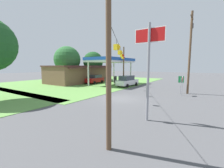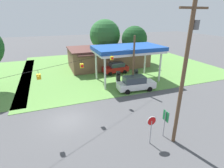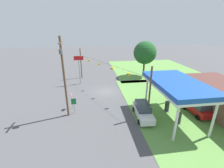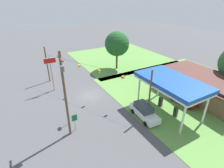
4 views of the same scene
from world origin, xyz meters
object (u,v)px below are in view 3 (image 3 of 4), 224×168
at_px(gas_station_canopy, 177,85).
at_px(car_at_pumps_rear, 198,108).
at_px(car_at_pumps_front, 143,110).
at_px(stop_sign_overhead, 79,64).
at_px(fuel_pump_near, 167,107).
at_px(route_sign, 74,103).
at_px(fuel_pump_far, 178,118).
at_px(tree_west_verge, 145,53).
at_px(utility_pole_main, 64,75).
at_px(stop_sign_roadside, 72,98).

xyz_separation_m(gas_station_canopy, car_at_pumps_rear, (-0.33, 4.04, -3.90)).
distance_m(car_at_pumps_front, stop_sign_overhead, 17.83).
relative_size(fuel_pump_near, route_sign, 0.69).
bearing_deg(gas_station_canopy, car_at_pumps_rear, 94.66).
height_order(fuel_pump_near, fuel_pump_far, same).
bearing_deg(fuel_pump_near, tree_west_verge, 171.81).
height_order(fuel_pump_far, car_at_pumps_front, car_at_pumps_front).
bearing_deg(tree_west_verge, car_at_pumps_rear, 4.51).
height_order(fuel_pump_near, stop_sign_overhead, stop_sign_overhead).
distance_m(fuel_pump_near, stop_sign_overhead, 19.64).
relative_size(route_sign, utility_pole_main, 0.22).
height_order(gas_station_canopy, stop_sign_overhead, stop_sign_overhead).
height_order(fuel_pump_near, stop_sign_roadside, stop_sign_roadside).
bearing_deg(fuel_pump_far, fuel_pump_near, 180.00).
bearing_deg(fuel_pump_near, stop_sign_roadside, -102.15).
distance_m(car_at_pumps_rear, utility_pole_main, 19.24).
height_order(gas_station_canopy, car_at_pumps_front, gas_station_canopy).
height_order(gas_station_canopy, fuel_pump_far, gas_station_canopy).
relative_size(car_at_pumps_front, tree_west_verge, 0.60).
relative_size(gas_station_canopy, tree_west_verge, 1.15).
bearing_deg(stop_sign_overhead, utility_pole_main, -4.41).
xyz_separation_m(stop_sign_roadside, utility_pole_main, (2.01, -0.43, 4.24)).
relative_size(fuel_pump_near, stop_sign_overhead, 0.25).
bearing_deg(stop_sign_roadside, gas_station_canopy, -108.02).
distance_m(stop_sign_overhead, utility_pole_main, 12.97).
relative_size(gas_station_canopy, car_at_pumps_front, 1.92).
distance_m(route_sign, tree_west_verge, 23.31).
bearing_deg(stop_sign_roadside, fuel_pump_near, -102.15).
bearing_deg(fuel_pump_near, fuel_pump_far, 0.00).
distance_m(route_sign, utility_pole_main, 4.44).
height_order(fuel_pump_near, route_sign, route_sign).
distance_m(gas_station_canopy, fuel_pump_far, 4.35).
distance_m(fuel_pump_far, route_sign, 14.30).
height_order(stop_sign_roadside, route_sign, stop_sign_roadside).
distance_m(gas_station_canopy, stop_sign_roadside, 14.99).
relative_size(stop_sign_roadside, utility_pole_main, 0.23).
relative_size(car_at_pumps_rear, stop_sign_roadside, 1.82).
bearing_deg(utility_pole_main, fuel_pump_far, 74.22).
distance_m(fuel_pump_near, fuel_pump_far, 3.07).
bearing_deg(gas_station_canopy, tree_west_verge, 172.46).
bearing_deg(gas_station_canopy, car_at_pumps_front, -99.13).
bearing_deg(utility_pole_main, tree_west_verge, 134.62).
bearing_deg(stop_sign_roadside, utility_pole_main, 167.87).
relative_size(stop_sign_overhead, route_sign, 2.76).
bearing_deg(fuel_pump_near, car_at_pumps_front, -77.53).
bearing_deg(stop_sign_roadside, fuel_pump_far, -113.54).
height_order(gas_station_canopy, route_sign, gas_station_canopy).
height_order(fuel_pump_far, tree_west_verge, tree_west_verge).
distance_m(gas_station_canopy, car_at_pumps_rear, 5.62).
xyz_separation_m(fuel_pump_far, stop_sign_overhead, (-16.92, -13.39, 3.86)).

